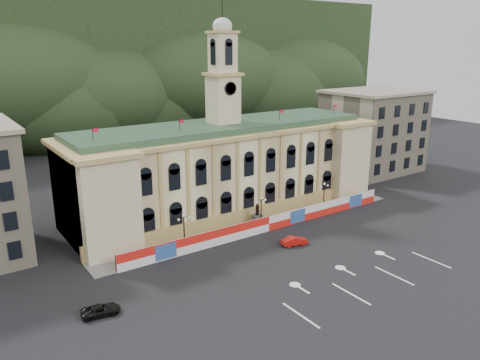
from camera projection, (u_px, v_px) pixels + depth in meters
ground at (338, 266)px, 62.60m from camera, size 260.00×260.00×0.00m
lane_markings at (367, 281)px, 58.65m from camera, size 26.00×10.00×0.02m
hill_ridge at (68, 73)px, 153.37m from camera, size 230.00×80.00×64.00m
city_hall at (225, 167)px, 82.19m from camera, size 56.20×17.60×37.10m
side_building_right at (373, 131)px, 107.92m from camera, size 21.00×17.00×18.60m
hoarding_fence at (269, 223)px, 74.16m from camera, size 50.00×0.44×2.50m
pavement at (258, 225)px, 76.57m from camera, size 56.00×5.50×0.16m
statue at (257, 218)px, 76.46m from camera, size 1.40×1.40×3.72m
lamp_left at (184, 228)px, 67.48m from camera, size 1.96×0.44×5.15m
lamp_center at (261, 209)px, 75.14m from camera, size 1.96×0.44×5.15m
lamp_right at (324, 194)px, 82.81m from camera, size 1.96×0.44×5.15m
red_sedan at (295, 241)px, 69.05m from camera, size 3.12×4.59×1.31m
black_suv at (101, 310)px, 51.19m from camera, size 3.41×4.94×1.19m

